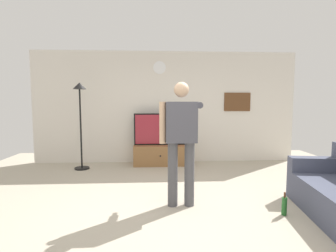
{
  "coord_description": "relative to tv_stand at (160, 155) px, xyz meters",
  "views": [
    {
      "loc": [
        -0.3,
        -3.32,
        1.47
      ],
      "look_at": [
        -0.05,
        1.2,
        1.05
      ],
      "focal_mm": 27.15,
      "sensor_mm": 36.0,
      "label": 1
    }
  ],
  "objects": [
    {
      "name": "floor_lamp",
      "position": [
        -1.74,
        -0.29,
        1.12
      ],
      "size": [
        0.32,
        0.32,
        1.9
      ],
      "color": "black",
      "rests_on": "ground_plane"
    },
    {
      "name": "back_wall",
      "position": [
        0.16,
        0.35,
        1.12
      ],
      "size": [
        6.4,
        0.1,
        2.7
      ],
      "primitive_type": "cube",
      "color": "silver",
      "rests_on": "ground_plane"
    },
    {
      "name": "television",
      "position": [
        0.0,
        0.05,
        0.61
      ],
      "size": [
        1.21,
        0.07,
        0.75
      ],
      "color": "black",
      "rests_on": "tv_stand"
    },
    {
      "name": "tv_stand",
      "position": [
        0.0,
        0.0,
        0.0
      ],
      "size": [
        1.23,
        0.5,
        0.47
      ],
      "color": "olive",
      "rests_on": "ground_plane"
    },
    {
      "name": "wall_clock",
      "position": [
        0.0,
        0.29,
        2.07
      ],
      "size": [
        0.3,
        0.03,
        0.3
      ],
      "primitive_type": "cylinder",
      "rotation": [
        1.57,
        0.0,
        0.0
      ],
      "color": "white"
    },
    {
      "name": "beverage_bottle",
      "position": [
        1.56,
        -2.8,
        -0.11
      ],
      "size": [
        0.07,
        0.07,
        0.31
      ],
      "color": "#1E5923",
      "rests_on": "ground_plane"
    },
    {
      "name": "framed_picture",
      "position": [
        1.92,
        0.3,
        1.25
      ],
      "size": [
        0.65,
        0.04,
        0.45
      ],
      "primitive_type": "cube",
      "color": "brown"
    },
    {
      "name": "person_standing_nearer_lamp",
      "position": [
        0.24,
        -2.4,
        0.77
      ],
      "size": [
        0.61,
        0.78,
        1.75
      ],
      "color": "#4C4C51",
      "rests_on": "ground_plane"
    },
    {
      "name": "ground_plane",
      "position": [
        0.16,
        -2.6,
        -0.23
      ],
      "size": [
        8.4,
        8.4,
        0.0
      ],
      "primitive_type": "plane",
      "color": "#B2A893"
    }
  ]
}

